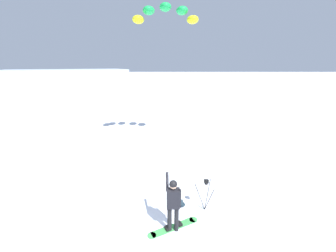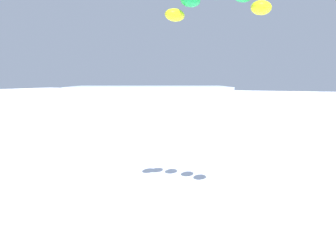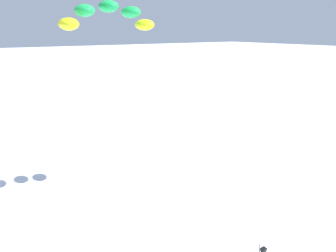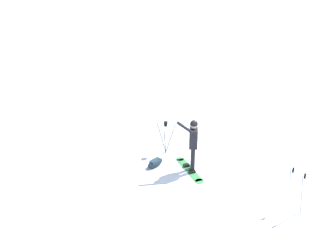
% 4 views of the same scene
% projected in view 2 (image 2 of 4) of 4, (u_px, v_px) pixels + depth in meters
% --- Properties ---
extents(traction_kite, '(1.10, 3.79, 1.08)m').
position_uv_depth(traction_kite, '(216.00, 2.00, 11.49)').
color(traction_kite, yellow).
extents(distant_ridge, '(26.43, 33.32, 3.81)m').
position_uv_depth(distant_ridge, '(150.00, 96.00, 64.58)').
color(distant_ridge, '#A0B3C5').
rests_on(distant_ridge, ground_plane).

